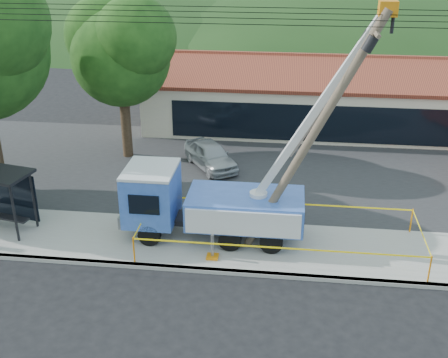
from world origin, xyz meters
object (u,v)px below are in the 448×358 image
utility_truck (209,201)px  leaning_pole (318,126)px  car_silver (211,169)px  bus_shelter (1,186)px

utility_truck → leaning_pole: bearing=-5.8°
leaning_pole → car_silver: bearing=123.8°
utility_truck → bus_shelter: (-8.70, -0.38, 0.36)m
bus_shelter → car_silver: bearing=56.5°
utility_truck → bus_shelter: size_ratio=3.30×
utility_truck → bus_shelter: 8.72m
utility_truck → bus_shelter: bearing=-177.5°
leaning_pole → bus_shelter: bearing=179.8°
leaning_pole → bus_shelter: (-12.89, 0.04, -3.19)m
utility_truck → leaning_pole: (4.18, -0.43, 3.55)m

